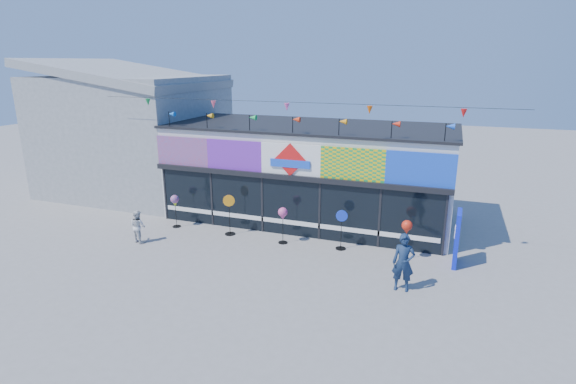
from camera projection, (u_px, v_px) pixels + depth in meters
The scene contains 11 objects.
ground at pixel (256, 271), 14.97m from camera, with size 80.00×80.00×0.00m, color slate.
kite_shop at pixel (310, 172), 19.76m from camera, with size 16.00×5.70×5.31m.
neighbour_building at pixel (135, 131), 23.65m from camera, with size 8.18×7.20×6.87m.
blue_sign at pixel (457, 238), 15.15m from camera, with size 0.19×0.96×1.92m.
spinner_0 at pixel (175, 201), 18.63m from camera, with size 0.35×0.35×1.40m.
spinner_1 at pixel (229, 214), 17.87m from camera, with size 0.44×0.42×1.65m.
spinner_2 at pixel (283, 215), 16.94m from camera, with size 0.36×0.36×1.43m.
spinner_3 at pixel (341, 229), 16.49m from camera, with size 0.42×0.39×1.51m.
spinner_4 at pixel (407, 228), 15.48m from camera, with size 0.37×0.37×1.46m.
adult_man at pixel (403, 263), 13.46m from camera, with size 0.66×0.43×1.81m, color #162745.
child at pixel (138, 226), 17.19m from camera, with size 0.62×0.36×1.27m, color silver.
Camera 1 is at (5.63, -12.47, 6.71)m, focal length 28.00 mm.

